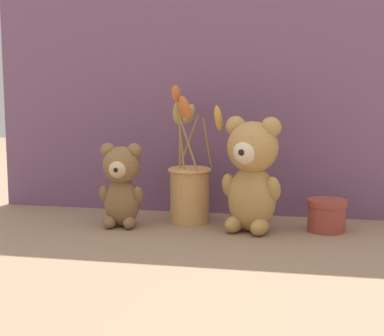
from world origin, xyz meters
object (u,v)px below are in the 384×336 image
object	(u,v)px
teddy_bear_medium	(121,183)
flower_vase	(189,185)
teddy_bear_large	(252,172)
decorative_tin_tall	(326,215)

from	to	relation	value
teddy_bear_medium	flower_vase	size ratio (longest dim) A/B	0.59
teddy_bear_large	flower_vase	world-z (taller)	flower_vase
flower_vase	decorative_tin_tall	world-z (taller)	flower_vase
teddy_bear_large	decorative_tin_tall	world-z (taller)	teddy_bear_large
teddy_bear_large	flower_vase	distance (m)	0.16
teddy_bear_large	flower_vase	bearing A→B (deg)	159.72
teddy_bear_medium	teddy_bear_large	bearing A→B (deg)	2.71
teddy_bear_medium	decorative_tin_tall	size ratio (longest dim) A/B	2.18
flower_vase	teddy_bear_medium	bearing A→B (deg)	-154.12
teddy_bear_medium	flower_vase	xyz separation A→B (m)	(0.14, 0.07, -0.01)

